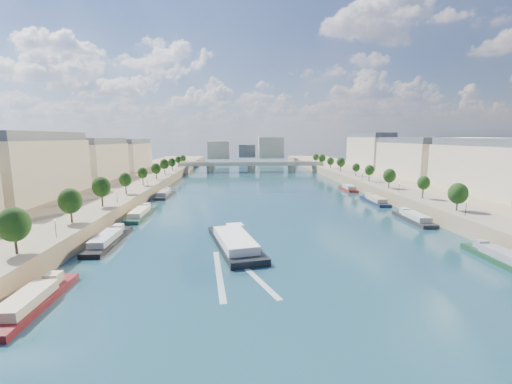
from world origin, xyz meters
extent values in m
plane|color=#0E353E|center=(0.00, 100.00, 0.00)|extent=(700.00, 700.00, 0.00)
cube|color=#9E8460|center=(-72.00, 100.00, 2.50)|extent=(44.00, 520.00, 5.00)
cube|color=#9E8460|center=(72.00, 100.00, 2.50)|extent=(44.00, 520.00, 5.00)
cube|color=gray|center=(-57.00, 100.00, 5.05)|extent=(14.00, 520.00, 0.10)
cube|color=gray|center=(57.00, 100.00, 5.05)|extent=(14.00, 520.00, 0.10)
cylinder|color=#382B1E|center=(-55.00, 18.00, 6.91)|extent=(0.50, 0.50, 3.82)
ellipsoid|color=#133311|center=(-55.00, 18.00, 10.50)|extent=(4.80, 4.80, 5.52)
cylinder|color=#382B1E|center=(-55.00, 42.00, 6.91)|extent=(0.50, 0.50, 3.82)
ellipsoid|color=#133311|center=(-55.00, 42.00, 10.50)|extent=(4.80, 4.80, 5.52)
cylinder|color=#382B1E|center=(-55.00, 66.00, 6.91)|extent=(0.50, 0.50, 3.82)
ellipsoid|color=#133311|center=(-55.00, 66.00, 10.50)|extent=(4.80, 4.80, 5.52)
cylinder|color=#382B1E|center=(-55.00, 90.00, 6.91)|extent=(0.50, 0.50, 3.82)
ellipsoid|color=#133311|center=(-55.00, 90.00, 10.50)|extent=(4.80, 4.80, 5.52)
cylinder|color=#382B1E|center=(-55.00, 114.00, 6.91)|extent=(0.50, 0.50, 3.82)
ellipsoid|color=#133311|center=(-55.00, 114.00, 10.50)|extent=(4.80, 4.80, 5.52)
cylinder|color=#382B1E|center=(-55.00, 138.00, 6.91)|extent=(0.50, 0.50, 3.82)
ellipsoid|color=#133311|center=(-55.00, 138.00, 10.50)|extent=(4.80, 4.80, 5.52)
cylinder|color=#382B1E|center=(-55.00, 162.00, 6.91)|extent=(0.50, 0.50, 3.82)
ellipsoid|color=#133311|center=(-55.00, 162.00, 10.50)|extent=(4.80, 4.80, 5.52)
cylinder|color=#382B1E|center=(-55.00, 186.00, 6.91)|extent=(0.50, 0.50, 3.82)
ellipsoid|color=#133311|center=(-55.00, 186.00, 10.50)|extent=(4.80, 4.80, 5.52)
cylinder|color=#382B1E|center=(-55.00, 210.00, 6.91)|extent=(0.50, 0.50, 3.82)
ellipsoid|color=#133311|center=(-55.00, 210.00, 10.50)|extent=(4.80, 4.80, 5.52)
cylinder|color=#382B1E|center=(-55.00, 234.00, 6.91)|extent=(0.50, 0.50, 3.82)
ellipsoid|color=#133311|center=(-55.00, 234.00, 10.50)|extent=(4.80, 4.80, 5.52)
cylinder|color=#382B1E|center=(55.00, 50.00, 6.91)|extent=(0.50, 0.50, 3.82)
ellipsoid|color=#133311|center=(55.00, 50.00, 10.50)|extent=(4.80, 4.80, 5.52)
cylinder|color=#382B1E|center=(55.00, 74.00, 6.91)|extent=(0.50, 0.50, 3.82)
ellipsoid|color=#133311|center=(55.00, 74.00, 10.50)|extent=(4.80, 4.80, 5.52)
cylinder|color=#382B1E|center=(55.00, 98.00, 6.91)|extent=(0.50, 0.50, 3.82)
ellipsoid|color=#133311|center=(55.00, 98.00, 10.50)|extent=(4.80, 4.80, 5.52)
cylinder|color=#382B1E|center=(55.00, 122.00, 6.91)|extent=(0.50, 0.50, 3.82)
ellipsoid|color=#133311|center=(55.00, 122.00, 10.50)|extent=(4.80, 4.80, 5.52)
cylinder|color=#382B1E|center=(55.00, 146.00, 6.91)|extent=(0.50, 0.50, 3.82)
ellipsoid|color=#133311|center=(55.00, 146.00, 10.50)|extent=(4.80, 4.80, 5.52)
cylinder|color=#382B1E|center=(55.00, 170.00, 6.91)|extent=(0.50, 0.50, 3.82)
ellipsoid|color=#133311|center=(55.00, 170.00, 10.50)|extent=(4.80, 4.80, 5.52)
cylinder|color=#382B1E|center=(55.00, 194.00, 6.91)|extent=(0.50, 0.50, 3.82)
ellipsoid|color=#133311|center=(55.00, 194.00, 10.50)|extent=(4.80, 4.80, 5.52)
cylinder|color=#382B1E|center=(55.00, 218.00, 6.91)|extent=(0.50, 0.50, 3.82)
ellipsoid|color=#133311|center=(55.00, 218.00, 10.50)|extent=(4.80, 4.80, 5.52)
cylinder|color=#382B1E|center=(55.00, 242.00, 6.91)|extent=(0.50, 0.50, 3.82)
ellipsoid|color=#133311|center=(55.00, 242.00, 10.50)|extent=(4.80, 4.80, 5.52)
cylinder|color=black|center=(-52.50, 30.00, 7.00)|extent=(0.14, 0.14, 4.00)
sphere|color=#FFE5B2|center=(-52.50, 30.00, 9.10)|extent=(0.36, 0.36, 0.36)
cylinder|color=black|center=(-52.50, 70.00, 7.00)|extent=(0.14, 0.14, 4.00)
sphere|color=#FFE5B2|center=(-52.50, 70.00, 9.10)|extent=(0.36, 0.36, 0.36)
cylinder|color=black|center=(-52.50, 110.00, 7.00)|extent=(0.14, 0.14, 4.00)
sphere|color=#FFE5B2|center=(-52.50, 110.00, 9.10)|extent=(0.36, 0.36, 0.36)
cylinder|color=black|center=(-52.50, 150.00, 7.00)|extent=(0.14, 0.14, 4.00)
sphere|color=#FFE5B2|center=(-52.50, 150.00, 9.10)|extent=(0.36, 0.36, 0.36)
cylinder|color=black|center=(-52.50, 190.00, 7.00)|extent=(0.14, 0.14, 4.00)
sphere|color=#FFE5B2|center=(-52.50, 190.00, 9.10)|extent=(0.36, 0.36, 0.36)
cylinder|color=black|center=(52.50, 45.00, 7.00)|extent=(0.14, 0.14, 4.00)
sphere|color=#FFE5B2|center=(52.50, 45.00, 9.10)|extent=(0.36, 0.36, 0.36)
cylinder|color=black|center=(52.50, 85.00, 7.00)|extent=(0.14, 0.14, 4.00)
sphere|color=#FFE5B2|center=(52.50, 85.00, 9.10)|extent=(0.36, 0.36, 0.36)
cylinder|color=black|center=(52.50, 125.00, 7.00)|extent=(0.14, 0.14, 4.00)
sphere|color=#FFE5B2|center=(52.50, 125.00, 9.10)|extent=(0.36, 0.36, 0.36)
cylinder|color=black|center=(52.50, 165.00, 7.00)|extent=(0.14, 0.14, 4.00)
sphere|color=#FFE5B2|center=(52.50, 165.00, 9.10)|extent=(0.36, 0.36, 0.36)
cylinder|color=black|center=(52.50, 205.00, 7.00)|extent=(0.14, 0.14, 4.00)
sphere|color=#FFE5B2|center=(52.50, 205.00, 9.10)|extent=(0.36, 0.36, 0.36)
cube|color=#BBB290|center=(-85.00, 83.00, 15.00)|extent=(16.00, 52.00, 20.00)
cube|color=#474C54|center=(-85.00, 83.00, 26.60)|extent=(14.72, 50.44, 3.20)
cube|color=#BBB290|center=(-85.00, 141.00, 15.00)|extent=(16.00, 52.00, 20.00)
cube|color=#474C54|center=(-85.00, 141.00, 26.60)|extent=(14.72, 50.44, 3.20)
cube|color=#BBB290|center=(-85.00, 199.00, 15.00)|extent=(16.00, 52.00, 20.00)
cube|color=#474C54|center=(-85.00, 199.00, 26.60)|extent=(14.72, 50.44, 3.20)
cube|color=#BBB290|center=(85.00, 83.00, 15.00)|extent=(16.00, 52.00, 20.00)
cube|color=#474C54|center=(85.00, 83.00, 26.60)|extent=(14.72, 50.44, 3.20)
cube|color=#BBB290|center=(85.00, 141.00, 15.00)|extent=(16.00, 52.00, 20.00)
cube|color=#474C54|center=(85.00, 141.00, 26.60)|extent=(14.72, 50.44, 3.20)
cube|color=#BBB290|center=(85.00, 199.00, 15.00)|extent=(16.00, 52.00, 20.00)
cube|color=#474C54|center=(85.00, 199.00, 26.60)|extent=(14.72, 50.44, 3.20)
cube|color=#BBB290|center=(-30.00, 310.00, 14.00)|extent=(22.00, 18.00, 18.00)
cube|color=#BBB290|center=(25.00, 320.00, 16.00)|extent=(26.00, 20.00, 22.00)
cube|color=#474C54|center=(0.00, 335.00, 12.00)|extent=(18.00, 16.00, 14.00)
cube|color=#C1B79E|center=(0.00, 222.68, 6.20)|extent=(112.00, 11.00, 2.20)
cube|color=#C1B79E|center=(0.00, 217.68, 7.70)|extent=(112.00, 0.80, 0.90)
cube|color=#C1B79E|center=(0.00, 227.68, 7.70)|extent=(112.00, 0.80, 0.90)
cylinder|color=#C1B79E|center=(-32.00, 222.68, 2.50)|extent=(6.40, 6.40, 5.00)
cylinder|color=#C1B79E|center=(0.00, 222.68, 2.50)|extent=(6.40, 6.40, 5.00)
cylinder|color=#C1B79E|center=(32.00, 222.68, 2.50)|extent=(6.40, 6.40, 5.00)
cube|color=#C1B79E|center=(-52.00, 222.68, 2.50)|extent=(6.00, 12.00, 5.00)
cube|color=#C1B79E|center=(52.00, 222.68, 2.50)|extent=(6.00, 12.00, 5.00)
cube|color=black|center=(-12.83, 36.72, 0.49)|extent=(15.36, 31.73, 2.18)
cube|color=white|center=(-12.83, 34.28, 2.56)|extent=(11.43, 20.96, 1.96)
cube|color=white|center=(-12.83, 45.89, 2.48)|extent=(5.08, 4.55, 1.80)
cube|color=silver|center=(-16.03, 19.72, 0.02)|extent=(3.90, 25.98, 0.04)
cube|color=silver|center=(-9.63, 19.72, 0.02)|extent=(10.01, 24.85, 0.04)
cube|color=maroon|center=(-45.50, 8.01, 0.30)|extent=(5.00, 21.27, 1.80)
cube|color=beige|center=(-45.50, 6.31, 2.00)|extent=(4.10, 11.70, 1.60)
cube|color=beige|center=(-45.50, 14.40, 2.10)|extent=(2.50, 2.55, 1.80)
cube|color=black|center=(-45.50, 41.57, 0.30)|extent=(5.00, 24.66, 1.80)
cube|color=silver|center=(-45.50, 39.59, 2.00)|extent=(4.10, 13.56, 1.60)
cube|color=silver|center=(-45.50, 48.96, 2.10)|extent=(2.50, 2.96, 1.80)
cube|color=#194033|center=(-45.50, 72.24, 0.30)|extent=(5.00, 25.04, 1.80)
cube|color=#F5E4C3|center=(-45.50, 70.24, 2.00)|extent=(4.10, 13.77, 1.60)
cube|color=#F5E4C3|center=(-45.50, 79.75, 2.10)|extent=(2.50, 3.00, 1.80)
cube|color=#242426|center=(-45.50, 112.96, 0.30)|extent=(5.00, 23.02, 1.80)
cube|color=#94939B|center=(-45.50, 111.12, 2.00)|extent=(4.10, 12.66, 1.60)
cube|color=#94939B|center=(-45.50, 119.86, 2.10)|extent=(2.50, 2.76, 1.80)
cube|color=#193E25|center=(45.50, 23.28, 0.30)|extent=(5.00, 18.13, 1.80)
cube|color=gray|center=(45.50, 21.82, 2.00)|extent=(4.10, 9.97, 1.60)
cube|color=gray|center=(45.50, 28.71, 2.10)|extent=(2.50, 2.18, 1.80)
cube|color=#262628|center=(45.50, 59.72, 0.30)|extent=(5.00, 20.84, 1.80)
cube|color=beige|center=(45.50, 58.06, 2.00)|extent=(4.10, 11.46, 1.60)
cube|color=beige|center=(45.50, 65.98, 2.10)|extent=(2.50, 2.50, 1.80)
cube|color=#1A2139|center=(45.50, 91.48, 0.30)|extent=(5.00, 21.85, 1.80)
cube|color=beige|center=(45.50, 89.73, 2.00)|extent=(4.10, 12.02, 1.60)
cube|color=beige|center=(45.50, 98.03, 2.10)|extent=(2.50, 2.62, 1.80)
cube|color=maroon|center=(45.50, 125.72, 0.30)|extent=(5.00, 17.71, 1.80)
cube|color=#ABB2B7|center=(45.50, 124.30, 2.00)|extent=(4.10, 9.74, 1.60)
cube|color=#ABB2B7|center=(45.50, 131.03, 2.10)|extent=(2.50, 2.13, 1.80)
camera|label=1|loc=(-12.43, -46.00, 27.16)|focal=24.00mm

